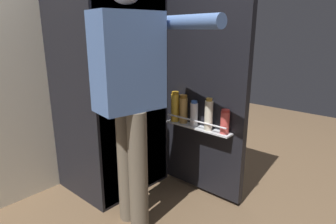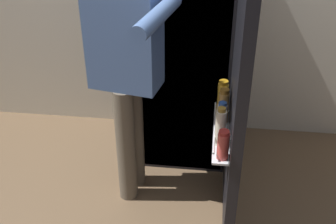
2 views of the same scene
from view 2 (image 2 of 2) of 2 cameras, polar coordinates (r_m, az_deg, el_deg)
name	(u,v)px [view 2 (image 2 of 2)]	position (r m, az deg, el deg)	size (l,w,h in m)	color
ground_plane	(171,192)	(2.84, 0.45, -10.98)	(6.61, 6.61, 0.00)	brown
refrigerator	(185,51)	(2.80, 2.36, 8.48)	(0.75, 1.29, 1.64)	black
person	(127,61)	(2.36, -5.65, 6.99)	(0.52, 0.74, 1.59)	#665B4C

